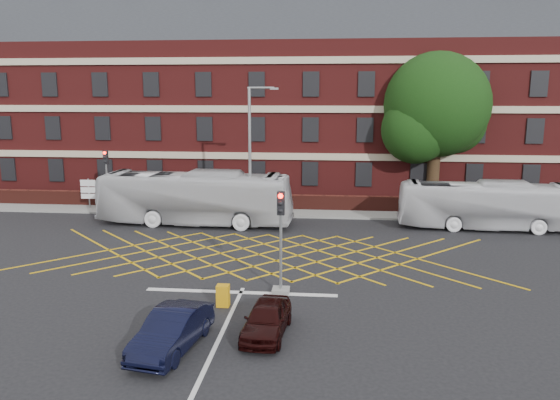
# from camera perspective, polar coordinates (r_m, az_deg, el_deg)

# --- Properties ---
(ground) EXTENTS (120.00, 120.00, 0.00)m
(ground) POSITION_cam_1_polar(r_m,az_deg,el_deg) (26.28, -2.82, -6.95)
(ground) COLOR black
(ground) RESTS_ON ground
(victorian_building) EXTENTS (51.00, 12.17, 20.40)m
(victorian_building) POSITION_cam_1_polar(r_m,az_deg,el_deg) (46.84, 1.39, 10.71)
(victorian_building) COLOR #591717
(victorian_building) RESTS_ON ground
(boundary_wall) EXTENTS (56.00, 0.50, 1.10)m
(boundary_wall) POSITION_cam_1_polar(r_m,az_deg,el_deg) (38.65, -0.02, -0.24)
(boundary_wall) COLOR #491913
(boundary_wall) RESTS_ON ground
(far_pavement) EXTENTS (60.00, 3.00, 0.12)m
(far_pavement) POSITION_cam_1_polar(r_m,az_deg,el_deg) (37.77, -0.17, -1.26)
(far_pavement) COLOR slate
(far_pavement) RESTS_ON ground
(box_junction_hatching) EXTENTS (8.22, 8.22, 0.02)m
(box_junction_hatching) POSITION_cam_1_polar(r_m,az_deg,el_deg) (28.17, -2.22, -5.69)
(box_junction_hatching) COLOR #CC990C
(box_junction_hatching) RESTS_ON ground
(stop_line) EXTENTS (8.00, 0.30, 0.02)m
(stop_line) POSITION_cam_1_polar(r_m,az_deg,el_deg) (23.02, -4.10, -9.60)
(stop_line) COLOR silver
(stop_line) RESTS_ON ground
(centre_line) EXTENTS (0.15, 14.00, 0.02)m
(centre_line) POSITION_cam_1_polar(r_m,az_deg,el_deg) (17.21, -7.90, -17.17)
(centre_line) COLOR silver
(centre_line) RESTS_ON ground
(bus_left) EXTENTS (12.28, 3.43, 3.39)m
(bus_left) POSITION_cam_1_polar(r_m,az_deg,el_deg) (34.62, -8.85, 0.23)
(bus_left) COLOR silver
(bus_left) RESTS_ON ground
(bus_right) EXTENTS (10.60, 2.97, 2.92)m
(bus_right) POSITION_cam_1_polar(r_m,az_deg,el_deg) (35.37, 20.77, -0.52)
(bus_right) COLOR silver
(bus_right) RESTS_ON ground
(car_navy) EXTENTS (2.00, 4.13, 1.30)m
(car_navy) POSITION_cam_1_polar(r_m,az_deg,el_deg) (18.33, -11.21, -13.21)
(car_navy) COLOR black
(car_navy) RESTS_ON ground
(car_maroon) EXTENTS (1.65, 3.52, 1.16)m
(car_maroon) POSITION_cam_1_polar(r_m,az_deg,el_deg) (19.02, -1.41, -12.29)
(car_maroon) COLOR black
(car_maroon) RESTS_ON ground
(deciduous_tree) EXTENTS (7.69, 7.51, 11.09)m
(deciduous_tree) POSITION_cam_1_polar(r_m,az_deg,el_deg) (41.02, 15.95, 8.80)
(deciduous_tree) COLOR black
(deciduous_tree) RESTS_ON ground
(traffic_light_near) EXTENTS (0.70, 0.70, 4.27)m
(traffic_light_near) POSITION_cam_1_polar(r_m,az_deg,el_deg) (22.35, 0.09, -5.46)
(traffic_light_near) COLOR slate
(traffic_light_near) RESTS_ON ground
(traffic_light_far) EXTENTS (0.70, 0.70, 4.27)m
(traffic_light_far) POSITION_cam_1_polar(r_m,az_deg,el_deg) (39.87, -17.58, 1.36)
(traffic_light_far) COLOR slate
(traffic_light_far) RESTS_ON ground
(street_lamp) EXTENTS (2.25, 1.00, 8.52)m
(street_lamp) POSITION_cam_1_polar(r_m,az_deg,el_deg) (33.52, -3.02, 2.08)
(street_lamp) COLOR slate
(street_lamp) RESTS_ON ground
(direction_signs) EXTENTS (1.10, 0.16, 2.20)m
(direction_signs) POSITION_cam_1_polar(r_m,az_deg,el_deg) (41.04, -19.39, 0.97)
(direction_signs) COLOR gray
(direction_signs) RESTS_ON ground
(utility_cabinet) EXTENTS (0.48, 0.39, 0.86)m
(utility_cabinet) POSITION_cam_1_polar(r_m,az_deg,el_deg) (21.56, -5.98, -9.91)
(utility_cabinet) COLOR orange
(utility_cabinet) RESTS_ON ground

